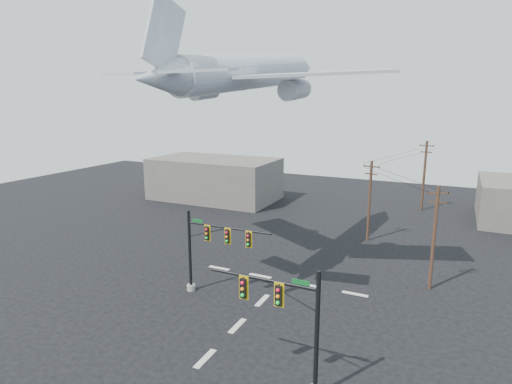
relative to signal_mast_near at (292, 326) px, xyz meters
The scene contains 10 objects.
ground 6.53m from the signal_mast_near, behind, with size 120.00×120.00×0.00m, color black.
lane_markings 8.67m from the signal_mast_near, 133.49° to the left, with size 14.00×21.20×0.01m.
signal_mast_near is the anchor object (origin of this frame).
signal_mast_far 12.10m from the signal_mast_near, 141.33° to the left, with size 7.12×0.71×6.45m.
utility_pole_a 16.82m from the signal_mast_near, 70.36° to the left, with size 1.64×0.46×8.27m.
utility_pole_b 25.66m from the signal_mast_near, 92.39° to the left, with size 1.70×0.41×8.43m.
utility_pole_c 41.51m from the signal_mast_near, 85.79° to the left, with size 1.87×0.57×9.25m.
power_lines 28.50m from the signal_mast_near, 86.87° to the left, with size 8.24×25.57×0.48m.
airliner 21.06m from the signal_mast_near, 123.71° to the left, with size 23.94×25.28×6.56m.
building_left 43.58m from the signal_mast_near, 125.70° to the left, with size 18.00×10.00×6.00m, color #615C56.
Camera 1 is at (12.02, -18.63, 14.69)m, focal length 30.00 mm.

